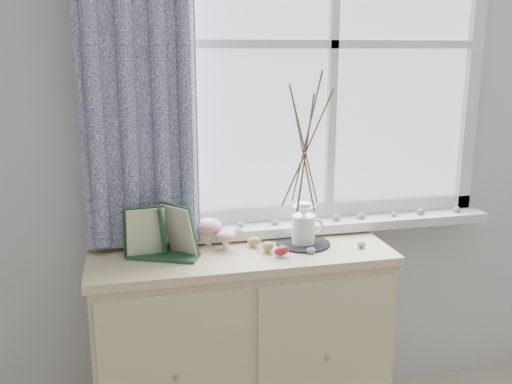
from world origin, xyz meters
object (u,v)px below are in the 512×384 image
(botanical_book, at_px, (163,233))
(twig_pitcher, at_px, (305,146))
(sideboard, at_px, (242,347))
(toadstool_cluster, at_px, (212,230))

(botanical_book, relative_size, twig_pitcher, 0.44)
(sideboard, xyz_separation_m, twig_pitcher, (0.26, 0.02, 0.84))
(sideboard, bearing_deg, botanical_book, -173.01)
(botanical_book, bearing_deg, twig_pitcher, 28.64)
(sideboard, relative_size, twig_pitcher, 1.67)
(toadstool_cluster, height_order, twig_pitcher, twig_pitcher)
(sideboard, distance_m, botanical_book, 0.62)
(toadstool_cluster, bearing_deg, botanical_book, -148.82)
(botanical_book, bearing_deg, sideboard, 30.14)
(botanical_book, height_order, toadstool_cluster, botanical_book)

